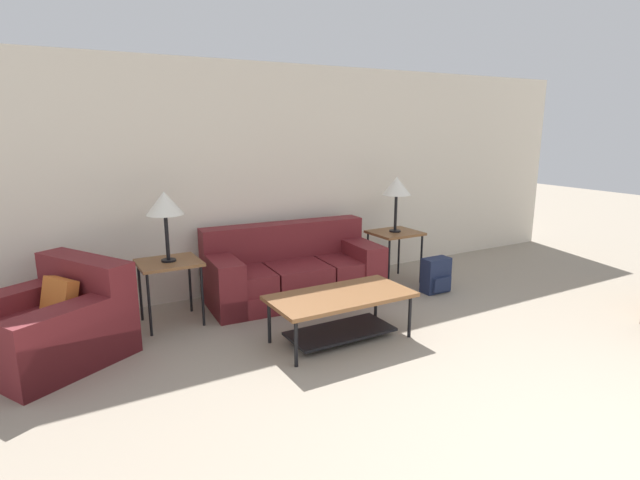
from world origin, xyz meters
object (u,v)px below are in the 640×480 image
at_px(side_table_right, 395,237).
at_px(backpack, 436,276).
at_px(coffee_table, 341,306).
at_px(table_lamp_right, 397,187).
at_px(armchair, 53,326).
at_px(side_table_left, 169,267).
at_px(table_lamp_left, 165,204).
at_px(couch, 293,272).

xyz_separation_m(side_table_right, backpack, (0.17, -0.58, -0.37)).
relative_size(coffee_table, table_lamp_right, 1.91).
bearing_deg(backpack, table_lamp_right, 105.86).
height_order(armchair, side_table_left, armchair).
height_order(armchair, coffee_table, armchair).
height_order(side_table_right, table_lamp_right, table_lamp_right).
bearing_deg(coffee_table, table_lamp_right, 37.53).
distance_m(armchair, side_table_left, 1.11).
height_order(coffee_table, side_table_right, side_table_right).
relative_size(side_table_left, table_lamp_left, 0.94).
bearing_deg(table_lamp_left, couch, 3.44).
bearing_deg(armchair, couch, 8.63).
bearing_deg(coffee_table, table_lamp_left, 136.53).
xyz_separation_m(side_table_left, table_lamp_left, (0.00, -0.00, 0.62)).
height_order(side_table_left, table_lamp_left, table_lamp_left).
bearing_deg(side_table_right, table_lamp_right, -116.57).
bearing_deg(side_table_left, table_lamp_right, -0.00).
bearing_deg(side_table_right, couch, 176.55).
bearing_deg(coffee_table, couch, 83.29).
height_order(couch, armchair, couch).
relative_size(table_lamp_left, backpack, 1.66).
height_order(couch, side_table_left, couch).
xyz_separation_m(coffee_table, backpack, (1.68, 0.58, -0.13)).
relative_size(couch, side_table_right, 3.12).
distance_m(side_table_right, backpack, 0.71).
bearing_deg(side_table_right, side_table_left, 180.00).
xyz_separation_m(side_table_right, table_lamp_left, (-2.75, -0.00, 0.62)).
height_order(armchair, backpack, armchair).
relative_size(side_table_right, backpack, 1.55).
bearing_deg(coffee_table, armchair, 158.74).
distance_m(armchair, backpack, 3.96).
bearing_deg(backpack, couch, 156.57).
bearing_deg(table_lamp_right, backpack, -74.14).
distance_m(side_table_left, table_lamp_left, 0.62).
height_order(coffee_table, side_table_left, side_table_left).
xyz_separation_m(couch, coffee_table, (-0.15, -1.25, 0.03)).
xyz_separation_m(couch, side_table_left, (-1.38, -0.08, 0.27)).
bearing_deg(side_table_left, couch, 3.44).
bearing_deg(side_table_left, armchair, -164.71).
bearing_deg(backpack, table_lamp_left, 168.68).
relative_size(armchair, table_lamp_right, 2.07).
distance_m(coffee_table, table_lamp_right, 2.10).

